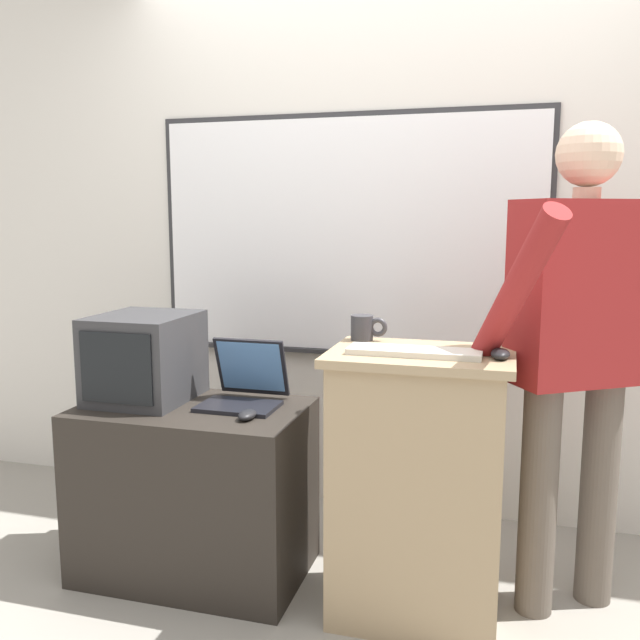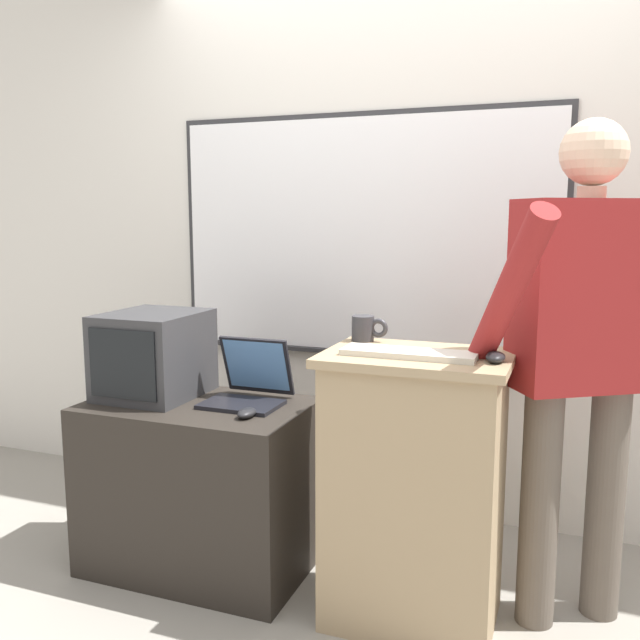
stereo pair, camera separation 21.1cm
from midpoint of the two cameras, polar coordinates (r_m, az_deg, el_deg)
name	(u,v)px [view 2 (the right image)]	position (r m, az deg, el deg)	size (l,w,h in m)	color
back_wall	(409,201)	(3.20, 9.39, 9.87)	(6.40, 0.17, 2.96)	silver
lectern_podium	(414,488)	(2.44, 10.49, -13.80)	(0.62, 0.45, 0.95)	tan
side_desk	(200,485)	(2.81, -7.93, -13.66)	(0.87, 0.54, 0.68)	#28231E
person_presenter	(583,339)	(2.45, 23.59, -1.48)	(0.62, 0.74, 1.72)	brown
laptop	(249,384)	(2.68, -3.71, -5.40)	(0.30, 0.29, 0.25)	black
wireless_keyboard	(409,353)	(2.24, 10.19, -2.80)	(0.44, 0.13, 0.02)	beige
computer_mouse_by_laptop	(247,413)	(2.49, -3.76, -7.85)	(0.06, 0.10, 0.03)	black
computer_mouse_by_keyboard	(496,357)	(2.22, 17.24, -3.02)	(0.06, 0.10, 0.03)	black
crt_monitor	(154,354)	(2.81, -11.75, -2.86)	(0.36, 0.42, 0.34)	#333335
coffee_mug	(365,328)	(2.49, 6.23, -0.72)	(0.14, 0.08, 0.09)	#333338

